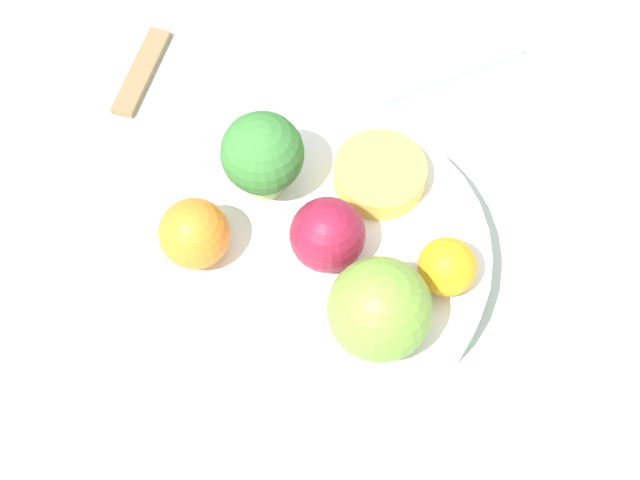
# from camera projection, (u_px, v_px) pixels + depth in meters

# --- Properties ---
(ground_plane) EXTENTS (6.00, 6.00, 0.00)m
(ground_plane) POSITION_uv_depth(u_px,v_px,m) (320.00, 282.00, 0.59)
(ground_plane) COLOR gray
(table_surface) EXTENTS (1.20, 1.20, 0.02)m
(table_surface) POSITION_uv_depth(u_px,v_px,m) (320.00, 275.00, 0.58)
(table_surface) COLOR #B2C6B2
(table_surface) RESTS_ON ground_plane
(bowl) EXTENTS (0.21, 0.21, 0.03)m
(bowl) POSITION_uv_depth(u_px,v_px,m) (320.00, 258.00, 0.56)
(bowl) COLOR white
(bowl) RESTS_ON table_surface
(broccoli) EXTENTS (0.05, 0.05, 0.06)m
(broccoli) POSITION_uv_depth(u_px,v_px,m) (262.00, 155.00, 0.54)
(broccoli) COLOR #99C17A
(broccoli) RESTS_ON bowl
(apple_red) EXTENTS (0.05, 0.05, 0.05)m
(apple_red) POSITION_uv_depth(u_px,v_px,m) (324.00, 239.00, 0.52)
(apple_red) COLOR maroon
(apple_red) RESTS_ON bowl
(apple_green) EXTENTS (0.06, 0.06, 0.06)m
(apple_green) POSITION_uv_depth(u_px,v_px,m) (379.00, 309.00, 0.49)
(apple_green) COLOR olive
(apple_green) RESTS_ON bowl
(orange_front) EXTENTS (0.04, 0.04, 0.04)m
(orange_front) POSITION_uv_depth(u_px,v_px,m) (194.00, 234.00, 0.53)
(orange_front) COLOR orange
(orange_front) RESTS_ON bowl
(orange_back) EXTENTS (0.04, 0.04, 0.04)m
(orange_back) POSITION_uv_depth(u_px,v_px,m) (447.00, 267.00, 0.52)
(orange_back) COLOR orange
(orange_back) RESTS_ON bowl
(small_cup) EXTENTS (0.06, 0.06, 0.02)m
(small_cup) POSITION_uv_depth(u_px,v_px,m) (385.00, 178.00, 0.56)
(small_cup) COLOR #F4CC4C
(small_cup) RESTS_ON bowl
(napkin) EXTENTS (0.17, 0.19, 0.01)m
(napkin) POSITION_uv_depth(u_px,v_px,m) (407.00, 7.00, 0.67)
(napkin) COLOR silver
(napkin) RESTS_ON table_surface
(spoon) EXTENTS (0.08, 0.04, 0.01)m
(spoon) POSITION_uv_depth(u_px,v_px,m) (142.00, 72.00, 0.64)
(spoon) COLOR olive
(spoon) RESTS_ON table_surface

